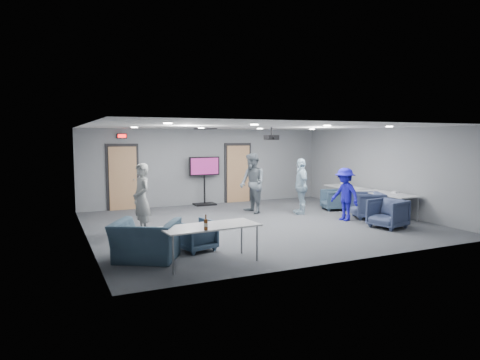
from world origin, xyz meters
name	(u,v)px	position (x,y,z in m)	size (l,w,h in m)	color
floor	(257,224)	(0.00, 0.00, 0.00)	(9.00, 9.00, 0.00)	#383B3F
ceiling	(258,126)	(0.00, 0.00, 2.70)	(9.00, 9.00, 0.00)	silver
wall_back	(207,167)	(0.00, 4.00, 1.35)	(9.00, 0.02, 2.70)	slate
wall_front	(352,192)	(0.00, -4.00, 1.35)	(9.00, 0.02, 2.70)	slate
wall_left	(85,183)	(-4.50, 0.00, 1.35)	(0.02, 8.00, 2.70)	slate
wall_right	(382,170)	(4.50, 0.00, 1.35)	(0.02, 8.00, 2.70)	slate
door_left	(123,178)	(-3.00, 3.95, 1.07)	(1.06, 0.17, 2.24)	black
door_right	(238,173)	(1.20, 3.95, 1.07)	(1.06, 0.17, 2.24)	black
exit_sign	(122,136)	(-3.00, 3.93, 2.45)	(0.32, 0.08, 0.16)	black
hvac_diffuser	(205,129)	(-0.50, 2.80, 2.69)	(0.60, 0.60, 0.03)	black
downlights	(258,127)	(0.00, 0.00, 2.68)	(6.18, 3.78, 0.02)	white
person_a	(142,199)	(-3.21, -0.02, 0.88)	(0.65, 0.42, 1.77)	gray
person_b	(252,183)	(0.61, 1.56, 0.96)	(0.93, 0.72, 1.91)	slate
person_c	(301,186)	(1.97, 0.84, 0.87)	(1.02, 0.43, 1.75)	#A6C4D6
person_d	(345,194)	(2.51, -0.65, 0.76)	(0.99, 0.57, 1.53)	#1A179A
chair_right_a	(334,200)	(3.35, 0.97, 0.34)	(0.73, 0.75, 0.68)	#374C5F
chair_right_b	(368,205)	(3.35, -0.66, 0.39)	(0.84, 0.86, 0.79)	#3C4768
chair_right_c	(388,214)	(2.90, -1.95, 0.38)	(0.82, 0.84, 0.77)	#353F5C
chair_front_a	(196,235)	(-2.48, -2.00, 0.33)	(0.70, 0.72, 0.65)	#3A4F65
chair_front_b	(146,241)	(-3.62, -2.31, 0.39)	(1.20, 1.05, 0.78)	#395063
table_right_a	(347,188)	(4.00, 1.13, 0.68)	(0.70, 1.67, 0.73)	#A7A9AC
table_right_b	(387,195)	(4.00, -0.77, 0.69)	(0.80, 1.91, 0.73)	#A7A9AC
table_front_left	(210,228)	(-2.54, -3.00, 0.69)	(1.92, 0.91, 0.73)	#A7A9AC
bottle_front	(206,224)	(-2.75, -3.36, 0.84)	(0.07, 0.07, 0.29)	#52280E
bottle_right	(342,183)	(3.99, 1.41, 0.83)	(0.07, 0.07, 0.27)	#52280E
snack_box	(345,186)	(3.98, 1.17, 0.75)	(0.20, 0.13, 0.04)	#E24C38
wrapper	(395,192)	(4.24, -0.83, 0.75)	(0.22, 0.15, 0.05)	silver
tv_stand	(204,178)	(-0.20, 3.75, 0.98)	(1.12, 0.54, 1.72)	black
projector	(272,137)	(0.49, 0.10, 2.40)	(0.35, 0.34, 0.36)	black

